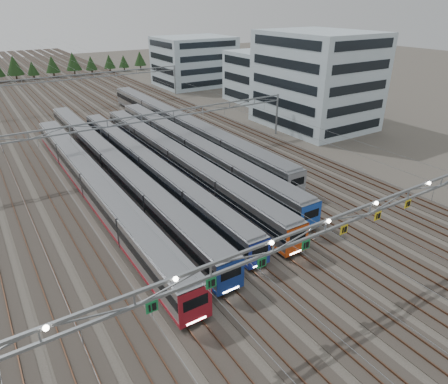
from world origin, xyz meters
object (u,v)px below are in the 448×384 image
train_f (182,126)px  depot_bldg_north (194,61)px  train_d (177,160)px  depot_bldg_mid (261,77)px  train_b (111,163)px  gantry_near (326,229)px  gantry_far (72,81)px  gantry_mid (142,124)px  train_e (193,149)px  depot_bldg_south (316,80)px  train_c (148,165)px  train_a (93,184)px

train_f → depot_bldg_north: depot_bldg_north is taller
train_d → depot_bldg_mid: depot_bldg_mid is taller
train_b → depot_bldg_mid: depot_bldg_mid is taller
depot_bldg_mid → gantry_near: bearing=-123.7°
train_d → gantry_far: (-2.25, 52.41, 4.21)m
gantry_far → train_d: bearing=-87.5°
train_b → gantry_mid: gantry_mid is taller
depot_bldg_north → gantry_far: bearing=-166.7°
train_e → depot_bldg_north: size_ratio=2.51×
train_b → gantry_mid: (6.75, 3.36, 4.24)m
gantry_mid → depot_bldg_mid: 49.96m
depot_bldg_mid → depot_bldg_south: bearing=-100.6°
train_c → depot_bldg_north: (41.70, 60.94, 5.25)m
train_a → depot_bldg_south: size_ratio=2.56×
depot_bldg_north → gantry_near: bearing=-112.7°
train_e → depot_bldg_mid: depot_bldg_mid is taller
train_a → gantry_near: gantry_near is taller
train_e → train_f: bearing=70.4°
train_b → gantry_mid: size_ratio=1.16×
gantry_near → gantry_far: size_ratio=1.00×
gantry_far → depot_bldg_north: size_ratio=2.56×
train_f → train_e: bearing=-109.6°
train_a → train_f: bearing=38.4°
train_a → train_b: size_ratio=0.86×
depot_bldg_north → train_a: bearing=-128.4°
train_e → train_f: 13.42m
train_c → train_d: bearing=-10.1°
train_c → gantry_mid: bearing=71.2°
gantry_mid → depot_bldg_mid: depot_bldg_mid is taller
gantry_near → depot_bldg_south: size_ratio=2.56×
gantry_far → depot_bldg_mid: depot_bldg_mid is taller
depot_bldg_north → train_c: bearing=-124.4°
train_c → depot_bldg_south: 42.36m
train_d → gantry_far: gantry_far is taller
train_f → depot_bldg_mid: size_ratio=4.12×
gantry_far → depot_bldg_south: depot_bldg_south is taller
train_a → train_c: (9.00, 2.96, -0.28)m
depot_bldg_south → train_d: bearing=-167.3°
train_f → gantry_mid: bearing=-143.6°
train_f → gantry_mid: size_ratio=1.17×
train_a → train_c: size_ratio=1.02×
train_a → depot_bldg_north: depot_bldg_north is taller
train_a → train_d: size_ratio=1.03×
train_d → depot_bldg_north: size_ratio=2.48×
train_d → depot_bldg_south: size_ratio=2.48×
train_a → train_b: (4.50, 6.20, -0.10)m
train_d → gantry_far: bearing=92.5°
train_a → depot_bldg_mid: 64.67m
gantry_far → train_f: bearing=-73.0°
gantry_near → gantry_far: bearing=90.0°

